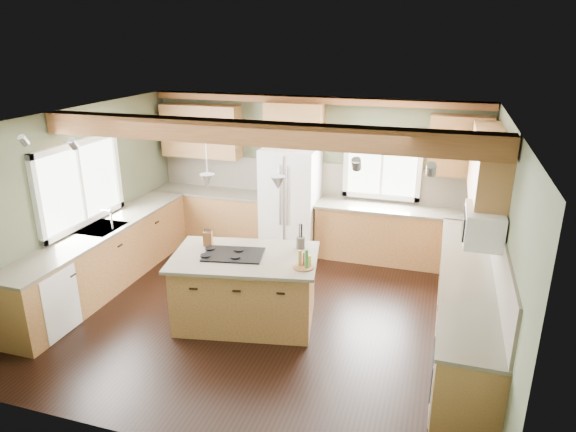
% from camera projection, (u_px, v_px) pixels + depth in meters
% --- Properties ---
extents(floor, '(5.60, 5.60, 0.00)m').
position_uv_depth(floor, '(266.00, 312.00, 6.92)').
color(floor, black).
rests_on(floor, ground).
extents(ceiling, '(5.60, 5.60, 0.00)m').
position_uv_depth(ceiling, '(263.00, 118.00, 6.05)').
color(ceiling, silver).
rests_on(ceiling, wall_back).
extents(wall_back, '(5.60, 0.00, 5.60)m').
position_uv_depth(wall_back, '(314.00, 173.00, 8.74)').
color(wall_back, '#49533B').
rests_on(wall_back, ground).
extents(wall_left, '(0.00, 5.00, 5.00)m').
position_uv_depth(wall_left, '(78.00, 202.00, 7.26)').
color(wall_left, '#49533B').
rests_on(wall_left, ground).
extents(wall_right, '(0.00, 5.00, 5.00)m').
position_uv_depth(wall_right, '(501.00, 247.00, 5.71)').
color(wall_right, '#49533B').
rests_on(wall_right, ground).
extents(ceiling_beam, '(5.55, 0.26, 0.26)m').
position_uv_depth(ceiling_beam, '(255.00, 133.00, 5.85)').
color(ceiling_beam, brown).
rests_on(ceiling_beam, ceiling).
extents(soffit_trim, '(5.55, 0.20, 0.10)m').
position_uv_depth(soffit_trim, '(314.00, 100.00, 8.23)').
color(soffit_trim, brown).
rests_on(soffit_trim, ceiling).
extents(backsplash_back, '(5.58, 0.03, 0.58)m').
position_uv_depth(backsplash_back, '(313.00, 179.00, 8.75)').
color(backsplash_back, brown).
rests_on(backsplash_back, wall_back).
extents(backsplash_right, '(0.03, 3.70, 0.58)m').
position_uv_depth(backsplash_right, '(498.00, 253.00, 5.78)').
color(backsplash_right, brown).
rests_on(backsplash_right, wall_right).
extents(base_cab_back_left, '(2.02, 0.60, 0.88)m').
position_uv_depth(base_cab_back_left, '(213.00, 216.00, 9.25)').
color(base_cab_back_left, brown).
rests_on(base_cab_back_left, floor).
extents(counter_back_left, '(2.06, 0.64, 0.04)m').
position_uv_depth(counter_back_left, '(212.00, 192.00, 9.10)').
color(counter_back_left, '#4E4739').
rests_on(counter_back_left, base_cab_back_left).
extents(base_cab_back_right, '(2.62, 0.60, 0.88)m').
position_uv_depth(base_cab_back_right, '(397.00, 236.00, 8.34)').
color(base_cab_back_right, brown).
rests_on(base_cab_back_right, floor).
extents(counter_back_right, '(2.66, 0.64, 0.04)m').
position_uv_depth(counter_back_right, '(399.00, 209.00, 8.18)').
color(counter_back_right, '#4E4739').
rests_on(counter_back_right, base_cab_back_right).
extents(base_cab_left, '(0.60, 3.70, 0.88)m').
position_uv_depth(base_cab_left, '(106.00, 258.00, 7.51)').
color(base_cab_left, brown).
rests_on(base_cab_left, floor).
extents(counter_left, '(0.64, 3.74, 0.04)m').
position_uv_depth(counter_left, '(102.00, 229.00, 7.36)').
color(counter_left, '#4E4739').
rests_on(counter_left, base_cab_left).
extents(base_cab_right, '(0.60, 3.70, 0.88)m').
position_uv_depth(base_cab_right, '(464.00, 309.00, 6.12)').
color(base_cab_right, brown).
rests_on(base_cab_right, floor).
extents(counter_right, '(0.64, 3.74, 0.04)m').
position_uv_depth(counter_right, '(469.00, 274.00, 5.97)').
color(counter_right, '#4E4739').
rests_on(counter_right, base_cab_right).
extents(upper_cab_back_left, '(1.40, 0.35, 0.90)m').
position_uv_depth(upper_cab_back_left, '(201.00, 131.00, 8.91)').
color(upper_cab_back_left, brown).
rests_on(upper_cab_back_left, wall_back).
extents(upper_cab_over_fridge, '(0.96, 0.35, 0.70)m').
position_uv_depth(upper_cab_over_fridge, '(294.00, 124.00, 8.38)').
color(upper_cab_over_fridge, brown).
rests_on(upper_cab_over_fridge, wall_back).
extents(upper_cab_right, '(0.35, 2.20, 0.90)m').
position_uv_depth(upper_cab_right, '(488.00, 170.00, 6.35)').
color(upper_cab_right, brown).
rests_on(upper_cab_right, wall_right).
extents(upper_cab_back_corner, '(0.90, 0.35, 0.90)m').
position_uv_depth(upper_cab_back_corner, '(459.00, 146.00, 7.72)').
color(upper_cab_back_corner, brown).
rests_on(upper_cab_back_corner, wall_back).
extents(window_left, '(0.04, 1.60, 1.05)m').
position_uv_depth(window_left, '(80.00, 184.00, 7.22)').
color(window_left, white).
rests_on(window_left, wall_left).
extents(window_back, '(1.10, 0.04, 1.00)m').
position_uv_depth(window_back, '(382.00, 164.00, 8.31)').
color(window_back, white).
rests_on(window_back, wall_back).
extents(sink, '(0.50, 0.65, 0.03)m').
position_uv_depth(sink, '(102.00, 229.00, 7.36)').
color(sink, '#262628').
rests_on(sink, counter_left).
extents(faucet, '(0.02, 0.02, 0.28)m').
position_uv_depth(faucet, '(112.00, 220.00, 7.26)').
color(faucet, '#B2B2B7').
rests_on(faucet, sink).
extents(dishwasher, '(0.60, 0.60, 0.84)m').
position_uv_depth(dishwasher, '(42.00, 300.00, 6.34)').
color(dishwasher, white).
rests_on(dishwasher, floor).
extents(oven, '(0.60, 0.72, 0.84)m').
position_uv_depth(oven, '(465.00, 375.00, 4.96)').
color(oven, white).
rests_on(oven, floor).
extents(microwave, '(0.40, 0.70, 0.38)m').
position_uv_depth(microwave, '(483.00, 226.00, 5.64)').
color(microwave, white).
rests_on(microwave, wall_right).
extents(pendant_left, '(0.18, 0.18, 0.16)m').
position_uv_depth(pendant_left, '(208.00, 181.00, 6.14)').
color(pendant_left, '#B2B2B7').
rests_on(pendant_left, ceiling).
extents(pendant_right, '(0.18, 0.18, 0.16)m').
position_uv_depth(pendant_right, '(278.00, 183.00, 6.05)').
color(pendant_right, '#B2B2B7').
rests_on(pendant_right, ceiling).
extents(refrigerator, '(0.90, 0.74, 1.80)m').
position_uv_depth(refrigerator, '(290.00, 201.00, 8.61)').
color(refrigerator, white).
rests_on(refrigerator, floor).
extents(island, '(1.86, 1.34, 0.88)m').
position_uv_depth(island, '(246.00, 290.00, 6.58)').
color(island, brown).
rests_on(island, floor).
extents(island_top, '(2.00, 1.47, 0.04)m').
position_uv_depth(island_top, '(245.00, 257.00, 6.42)').
color(island_top, '#4E4739').
rests_on(island_top, island).
extents(cooktop, '(0.82, 0.62, 0.02)m').
position_uv_depth(cooktop, '(234.00, 254.00, 6.43)').
color(cooktop, black).
rests_on(cooktop, island_top).
extents(knife_block, '(0.13, 0.10, 0.19)m').
position_uv_depth(knife_block, '(208.00, 239.00, 6.70)').
color(knife_block, brown).
rests_on(knife_block, island_top).
extents(utensil_crock, '(0.12, 0.12, 0.15)m').
position_uv_depth(utensil_crock, '(300.00, 243.00, 6.62)').
color(utensil_crock, '#3B332F').
rests_on(utensil_crock, island_top).
extents(bottle_tray, '(0.34, 0.34, 0.23)m').
position_uv_depth(bottle_tray, '(303.00, 259.00, 6.05)').
color(bottle_tray, brown).
rests_on(bottle_tray, island_top).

